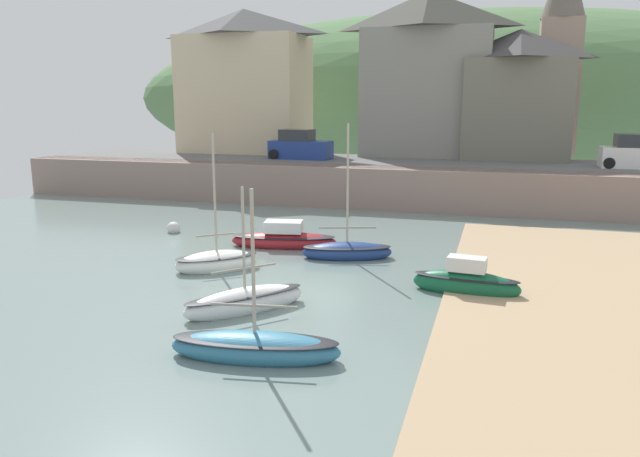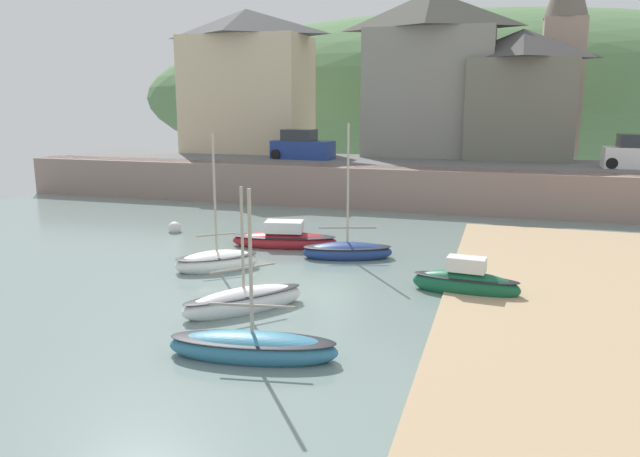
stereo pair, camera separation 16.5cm
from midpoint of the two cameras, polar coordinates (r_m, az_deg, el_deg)
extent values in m
cube|color=gray|center=(20.24, -2.92, -6.05)|extent=(48.00, 40.00, 0.06)
cube|color=gray|center=(36.06, 6.25, 3.83)|extent=(48.00, 2.40, 2.40)
cube|color=#606060|center=(39.54, 7.29, 6.18)|extent=(48.00, 9.00, 0.10)
ellipsoid|color=#557C4C|center=(73.43, 13.91, 11.80)|extent=(80.00, 44.00, 18.74)
cube|color=beige|center=(47.20, -6.69, 12.32)|extent=(8.99, 5.55, 8.48)
pyramid|color=#4C4D4C|center=(47.54, -6.85, 18.62)|extent=(9.29, 5.85, 1.95)
cube|color=gray|center=(43.62, 10.24, 12.33)|extent=(8.61, 4.34, 8.59)
pyramid|color=#525148|center=(44.04, 10.51, 19.52)|extent=(8.91, 4.64, 2.45)
cube|color=slate|center=(43.32, 18.24, 10.54)|extent=(6.73, 5.53, 6.47)
pyramid|color=#434141|center=(43.47, 18.61, 16.07)|extent=(7.03, 5.83, 1.92)
cube|color=gray|center=(47.45, 21.68, 12.14)|extent=(2.80, 2.80, 9.41)
ellipsoid|color=navy|center=(24.49, 2.77, -2.24)|extent=(3.82, 2.30, 0.84)
ellipsoid|color=black|center=(24.43, 2.78, -1.72)|extent=(3.74, 2.25, 0.12)
cylinder|color=#B2A893|center=(23.97, 2.84, 4.20)|extent=(0.09, 0.09, 4.71)
cylinder|color=gray|center=(24.26, 2.80, 0.08)|extent=(2.23, 0.76, 0.07)
ellipsoid|color=maroon|center=(26.42, -3.18, -1.20)|extent=(4.77, 2.23, 0.83)
ellipsoid|color=black|center=(26.37, -3.19, -0.72)|extent=(4.67, 2.19, 0.12)
cube|color=silver|center=(26.28, -3.20, 0.19)|extent=(1.76, 1.26, 0.48)
ellipsoid|color=teal|center=(15.29, -6.02, -11.13)|extent=(4.38, 1.88, 0.85)
ellipsoid|color=black|center=(15.20, -6.04, -10.32)|extent=(4.30, 1.84, 0.12)
cylinder|color=#B2A893|center=(14.57, -6.21, -3.16)|extent=(0.09, 0.09, 3.54)
cylinder|color=gray|center=(14.89, -6.11, -7.19)|extent=(2.12, 0.40, 0.07)
ellipsoid|color=#145B39|center=(20.57, 13.69, -5.22)|extent=(3.58, 1.30, 0.98)
ellipsoid|color=black|center=(20.49, 13.73, -4.49)|extent=(3.51, 1.28, 0.12)
cube|color=silver|center=(20.37, 13.79, -3.27)|extent=(1.29, 0.79, 0.47)
ellipsoid|color=white|center=(18.54, -6.88, -6.90)|extent=(3.30, 3.57, 0.93)
ellipsoid|color=black|center=(18.46, -6.90, -6.15)|extent=(3.23, 3.50, 0.12)
cylinder|color=#B2A893|center=(18.00, -7.04, -0.89)|extent=(0.09, 0.09, 3.05)
cylinder|color=gray|center=(18.23, -6.96, -3.73)|extent=(1.44, 1.62, 0.07)
ellipsoid|color=white|center=(23.13, -9.42, -3.18)|extent=(3.25, 3.00, 0.93)
ellipsoid|color=black|center=(23.06, -9.44, -2.56)|extent=(3.19, 2.94, 0.12)
cylinder|color=#B2A893|center=(22.60, -9.65, 3.28)|extent=(0.09, 0.09, 4.33)
cylinder|color=gray|center=(22.87, -9.51, -0.58)|extent=(1.18, 0.99, 0.07)
cube|color=navy|center=(41.02, -1.51, 7.39)|extent=(4.23, 2.04, 1.20)
cube|color=#282D33|center=(41.04, -1.85, 8.71)|extent=(2.22, 1.67, 0.80)
cylinder|color=black|center=(41.32, 1.03, 7.03)|extent=(0.64, 0.22, 0.64)
cylinder|color=black|center=(39.79, 0.40, 6.85)|extent=(0.64, 0.22, 0.64)
cylinder|color=black|center=(42.34, -3.30, 7.13)|extent=(0.64, 0.22, 0.64)
cylinder|color=black|center=(40.85, -4.08, 6.95)|extent=(0.64, 0.22, 0.64)
cube|color=#282D33|center=(39.55, 27.79, 7.26)|extent=(2.13, 1.54, 0.80)
cylinder|color=black|center=(40.20, 25.45, 5.76)|extent=(0.64, 0.22, 0.64)
cylinder|color=black|center=(38.62, 25.78, 5.52)|extent=(0.64, 0.22, 0.64)
sphere|color=silver|center=(30.07, -13.31, 0.03)|extent=(0.64, 0.64, 0.64)
camera|label=1|loc=(0.08, -89.46, 0.11)|focal=34.14mm
camera|label=2|loc=(0.08, 90.54, -0.11)|focal=34.14mm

